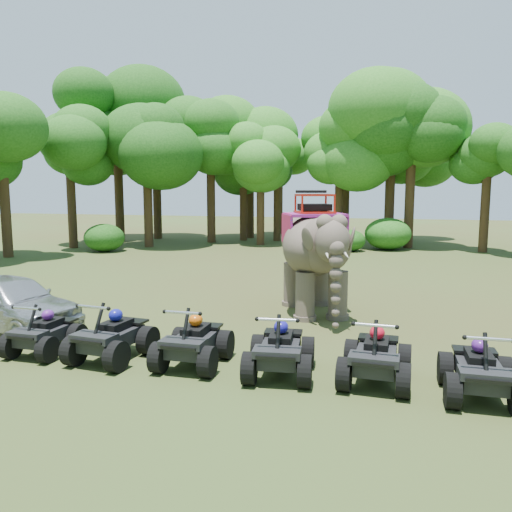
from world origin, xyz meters
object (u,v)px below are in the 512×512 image
object	(u,v)px
atv_0	(44,327)
atv_3	(280,343)
atv_2	(193,335)
parked_car	(11,302)
atv_1	(112,330)
elephant	(314,252)
atv_4	(376,349)
atv_5	(480,363)

from	to	relation	value
atv_0	atv_3	size ratio (longest dim) A/B	0.91
atv_2	parked_car	bearing A→B (deg)	165.71
atv_0	atv_1	distance (m)	1.70
elephant	atv_0	distance (m)	7.62
atv_4	atv_5	xyz separation A→B (m)	(1.78, -0.24, -0.01)
parked_car	atv_2	bearing A→B (deg)	-88.12
parked_car	atv_0	size ratio (longest dim) A/B	2.65
atv_1	atv_3	xyz separation A→B (m)	(3.68, 0.11, -0.01)
atv_1	atv_4	bearing A→B (deg)	6.73
atv_1	atv_5	world-z (taller)	atv_1
atv_4	atv_5	distance (m)	1.80
atv_0	atv_3	xyz separation A→B (m)	(5.38, 0.13, 0.06)
parked_car	atv_4	size ratio (longest dim) A/B	2.41
atv_3	atv_0	bearing A→B (deg)	174.42
atv_4	atv_2	bearing A→B (deg)	-177.46
atv_3	atv_4	world-z (taller)	atv_3
parked_car	atv_2	xyz separation A→B (m)	(5.71, -1.28, -0.07)
atv_1	elephant	bearing A→B (deg)	61.80
atv_0	atv_4	xyz separation A→B (m)	(7.21, 0.24, 0.06)
atv_2	atv_5	world-z (taller)	atv_2
parked_car	atv_1	size ratio (longest dim) A/B	2.37
atv_3	atv_5	distance (m)	3.62
parked_car	atv_2	distance (m)	5.86
elephant	atv_5	world-z (taller)	elephant
parked_car	atv_0	bearing A→B (deg)	-109.12
atv_1	atv_2	size ratio (longest dim) A/B	1.02
elephant	atv_3	distance (m)	5.45
elephant	parked_car	bearing A→B (deg)	-174.70
parked_car	atv_5	distance (m)	11.29
atv_0	atv_4	world-z (taller)	atv_4
atv_0	atv_3	distance (m)	5.38
parked_car	atv_5	bearing A→B (deg)	-82.90
elephant	atv_2	bearing A→B (deg)	-130.63
atv_0	atv_5	xyz separation A→B (m)	(9.00, 0.00, 0.04)
atv_1	atv_4	size ratio (longest dim) A/B	1.02
atv_3	atv_2	bearing A→B (deg)	171.49
atv_0	elephant	bearing A→B (deg)	46.59
atv_1	atv_2	distance (m)	1.83
atv_0	atv_1	xyz separation A→B (m)	(1.69, 0.03, 0.07)
atv_3	atv_4	xyz separation A→B (m)	(1.83, 0.11, -0.00)
atv_0	atv_4	bearing A→B (deg)	2.01
atv_1	atv_0	bearing A→B (deg)	-174.67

